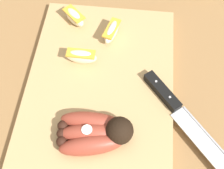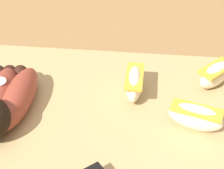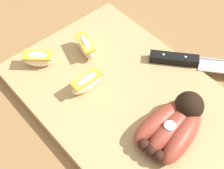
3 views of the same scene
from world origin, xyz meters
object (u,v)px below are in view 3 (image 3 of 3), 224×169
at_px(apple_wedge_near, 87,83).
at_px(apple_wedge_far, 85,46).
at_px(chefs_knife, 198,62).
at_px(banana_bunch, 174,124).
at_px(apple_wedge_middle, 38,59).

height_order(apple_wedge_near, apple_wedge_far, apple_wedge_near).
bearing_deg(chefs_knife, banana_bunch, -64.77).
bearing_deg(apple_wedge_near, apple_wedge_far, 143.14).
xyz_separation_m(chefs_knife, apple_wedge_far, (-0.18, -0.15, 0.01)).
bearing_deg(apple_wedge_middle, banana_bunch, 17.71).
relative_size(chefs_knife, apple_wedge_far, 3.28).
xyz_separation_m(banana_bunch, apple_wedge_middle, (-0.29, -0.09, -0.00)).
height_order(banana_bunch, apple_wedge_near, banana_bunch).
distance_m(apple_wedge_near, apple_wedge_far, 0.10).
relative_size(chefs_knife, apple_wedge_middle, 3.70).
distance_m(banana_bunch, apple_wedge_far, 0.25).
relative_size(chefs_knife, apple_wedge_near, 3.42).
bearing_deg(banana_bunch, apple_wedge_middle, -162.29).
distance_m(chefs_knife, apple_wedge_far, 0.23).
bearing_deg(apple_wedge_middle, apple_wedge_far, 69.15).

